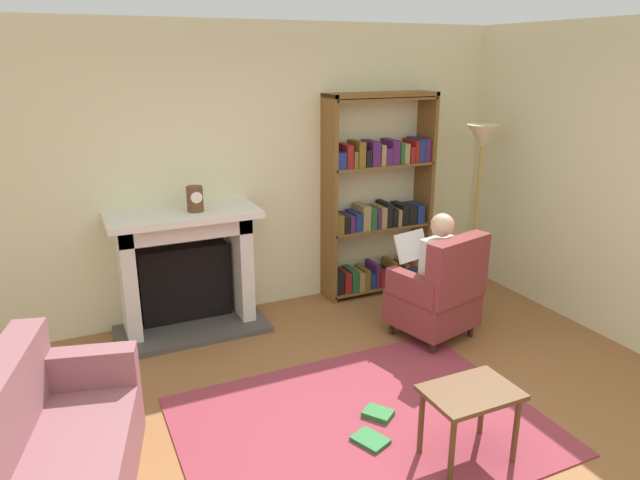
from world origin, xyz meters
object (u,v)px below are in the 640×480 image
(sofa_floral, at_px, (41,480))
(mantel_clock, at_px, (195,199))
(bookshelf, at_px, (378,202))
(floor_lamp, at_px, (481,152))
(armchair_reading, at_px, (439,294))
(side_table, at_px, (470,402))
(fireplace, at_px, (186,267))
(seated_reader, at_px, (430,269))

(sofa_floral, bearing_deg, mantel_clock, -19.40)
(mantel_clock, bearing_deg, bookshelf, 4.09)
(floor_lamp, bearing_deg, armchair_reading, -142.86)
(sofa_floral, bearing_deg, armchair_reading, -59.24)
(mantel_clock, xyz_separation_m, floor_lamp, (2.77, -0.34, 0.27))
(side_table, bearing_deg, mantel_clock, 113.11)
(armchair_reading, xyz_separation_m, sofa_floral, (-3.16, -0.95, -0.10))
(fireplace, xyz_separation_m, seated_reader, (1.91, -1.03, 0.03))
(sofa_floral, relative_size, floor_lamp, 1.04)
(fireplace, bearing_deg, mantel_clock, -43.56)
(armchair_reading, distance_m, seated_reader, 0.23)
(fireplace, bearing_deg, armchair_reading, -30.50)
(fireplace, distance_m, sofa_floral, 2.43)
(fireplace, relative_size, armchair_reading, 1.37)
(seated_reader, bearing_deg, armchair_reading, 90.00)
(fireplace, xyz_separation_m, armchair_reading, (1.94, -1.14, -0.17))
(armchair_reading, distance_m, floor_lamp, 1.59)
(side_table, height_order, floor_lamp, floor_lamp)
(seated_reader, xyz_separation_m, sofa_floral, (-3.13, -1.06, -0.30))
(fireplace, height_order, sofa_floral, fireplace)
(mantel_clock, xyz_separation_m, bookshelf, (1.90, 0.14, -0.26))
(seated_reader, xyz_separation_m, side_table, (-0.76, -1.52, -0.22))
(side_table, bearing_deg, armchair_reading, 60.60)
(mantel_clock, xyz_separation_m, side_table, (1.05, -2.45, -0.82))
(side_table, xyz_separation_m, floor_lamp, (1.73, 2.11, 1.09))
(side_table, bearing_deg, floor_lamp, 50.76)
(seated_reader, relative_size, sofa_floral, 0.62)
(seated_reader, relative_size, side_table, 2.04)
(mantel_clock, relative_size, seated_reader, 0.19)
(seated_reader, bearing_deg, sofa_floral, 4.49)
(armchair_reading, relative_size, side_table, 1.73)
(fireplace, bearing_deg, side_table, -65.73)
(seated_reader, height_order, floor_lamp, floor_lamp)
(sofa_floral, xyz_separation_m, side_table, (2.36, -0.46, 0.08))
(armchair_reading, height_order, seated_reader, seated_reader)
(mantel_clock, height_order, sofa_floral, mantel_clock)
(bookshelf, bearing_deg, seated_reader, -94.54)
(floor_lamp, bearing_deg, fireplace, 171.35)
(seated_reader, bearing_deg, mantel_clock, -41.48)
(sofa_floral, bearing_deg, side_table, -86.94)
(mantel_clock, height_order, bookshelf, bookshelf)
(mantel_clock, bearing_deg, sofa_floral, -123.47)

